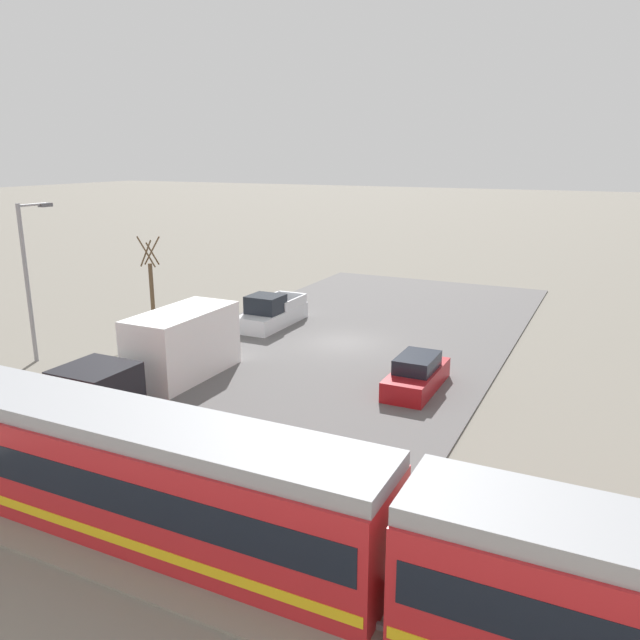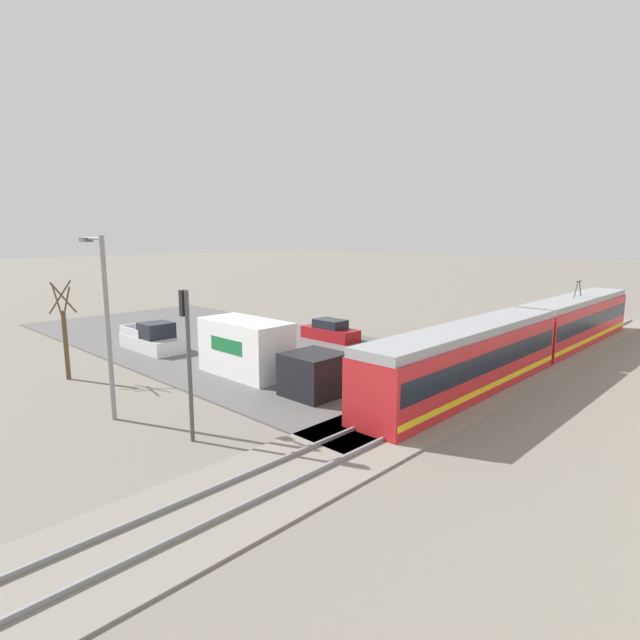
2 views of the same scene
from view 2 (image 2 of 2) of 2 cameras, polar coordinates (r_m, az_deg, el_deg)
The scene contains 10 objects.
ground_plane at distance 36.75m, azimuth -10.43°, elevation -2.52°, with size 320.00×320.00×0.00m, color slate.
road_surface at distance 36.74m, azimuth -10.44°, elevation -2.46°, with size 16.80×37.28×0.08m.
rail_bed at distance 24.83m, azimuth 14.95°, elevation -8.52°, with size 62.12×4.40×0.22m.
light_rail_tram at distance 32.61m, azimuth 23.03°, elevation -1.70°, with size 31.44×2.66×4.40m.
box_truck at distance 26.72m, azimuth -6.82°, elevation -3.78°, with size 2.58×9.26×3.02m.
pickup_truck at distance 35.07m, azimuth -18.62°, elevation -2.11°, with size 2.06×5.26×1.93m.
sedan_car_0 at distance 36.64m, azimuth 1.17°, elevation -1.29°, with size 1.77×4.44×1.50m.
traffic_light_pole at distance 18.89m, azimuth -14.91°, elevation -2.86°, with size 0.28×0.47×5.71m.
street_tree at distance 29.76m, azimuth -27.12°, elevation -1.55°, with size 1.25×1.04×5.31m.
street_lamp_near_crossing at distance 22.25m, azimuth -23.38°, elevation 0.56°, with size 0.36×1.95×7.65m.
Camera 2 is at (20.77, 29.33, 7.66)m, focal length 28.00 mm.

